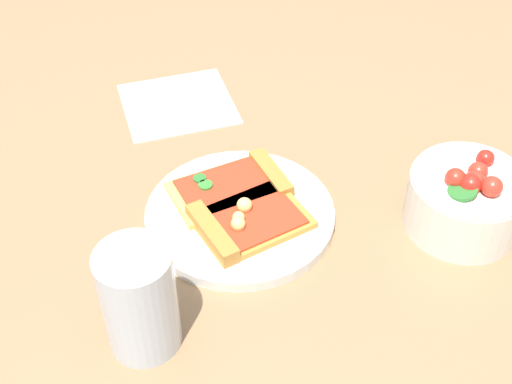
{
  "coord_description": "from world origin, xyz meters",
  "views": [
    {
      "loc": [
        0.59,
        0.04,
        0.56
      ],
      "look_at": [
        0.01,
        0.02,
        0.03
      ],
      "focal_mm": 47.76,
      "sensor_mm": 36.0,
      "label": 1
    }
  ],
  "objects": [
    {
      "name": "ground_plane",
      "position": [
        0.0,
        0.0,
        0.0
      ],
      "size": [
        2.4,
        2.4,
        0.0
      ],
      "primitive_type": "plane",
      "color": "#93704C",
      "rests_on": "ground"
    },
    {
      "name": "plate",
      "position": [
        0.02,
        0.0,
        0.01
      ],
      "size": [
        0.22,
        0.22,
        0.01
      ],
      "primitive_type": "cylinder",
      "color": "silver",
      "rests_on": "ground_plane"
    },
    {
      "name": "pizza_slice_near",
      "position": [
        -0.01,
        -0.01,
        0.02
      ],
      "size": [
        0.14,
        0.16,
        0.01
      ],
      "color": "#E5B256",
      "rests_on": "plate"
    },
    {
      "name": "pizza_slice_far",
      "position": [
        0.05,
        0.0,
        0.02
      ],
      "size": [
        0.14,
        0.15,
        0.02
      ],
      "color": "gold",
      "rests_on": "plate"
    },
    {
      "name": "salad_bowl",
      "position": [
        0.02,
        0.26,
        0.04
      ],
      "size": [
        0.13,
        0.13,
        0.09
      ],
      "color": "white",
      "rests_on": "ground_plane"
    },
    {
      "name": "soda_glass",
      "position": [
        0.19,
        -0.09,
        0.05
      ],
      "size": [
        0.07,
        0.07,
        0.12
      ],
      "color": "silver",
      "rests_on": "ground_plane"
    },
    {
      "name": "paper_napkin",
      "position": [
        -0.21,
        -0.1,
        0.0
      ],
      "size": [
        0.18,
        0.19,
        0.0
      ],
      "primitive_type": "cube",
      "rotation": [
        0.0,
        0.0,
        0.33
      ],
      "color": "white",
      "rests_on": "ground_plane"
    }
  ]
}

